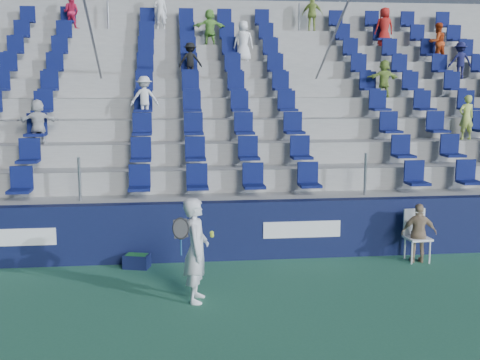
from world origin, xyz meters
name	(u,v)px	position (x,y,z in m)	size (l,w,h in m)	color
ground	(248,317)	(0.00, 0.00, 0.00)	(70.00, 70.00, 0.00)	#2D6A4C
sponsor_wall	(228,231)	(0.00, 3.15, 0.60)	(24.00, 0.32, 1.20)	#10163C
grandstand	(211,135)	(0.00, 8.24, 2.14)	(24.00, 8.17, 6.63)	#A4A49F
tennis_player	(196,250)	(-0.75, 0.81, 0.87)	(0.69, 0.68, 1.73)	silver
line_judge_chair	(416,231)	(3.79, 2.66, 0.60)	(0.50, 0.51, 1.05)	white
line_judge	(419,233)	(3.79, 2.50, 0.60)	(0.70, 0.29, 1.20)	tan
ball_bin	(137,260)	(-1.84, 2.75, 0.15)	(0.56, 0.44, 0.28)	#0F1539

